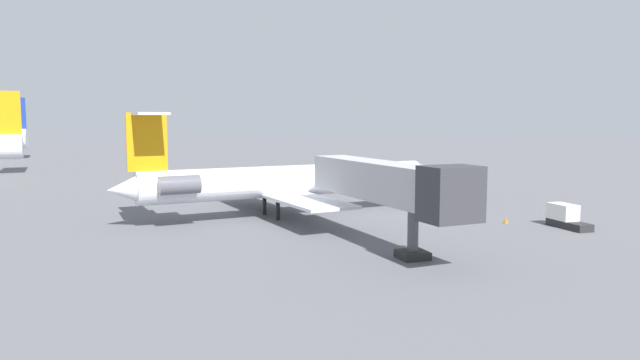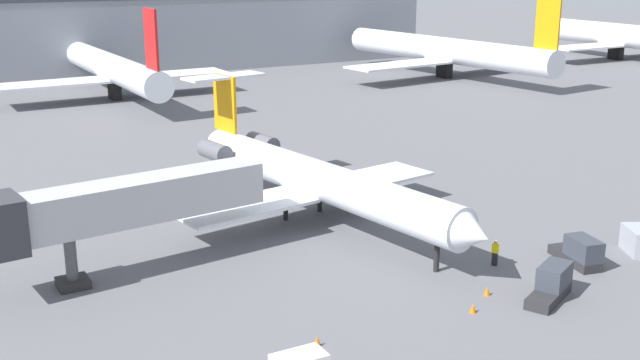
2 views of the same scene
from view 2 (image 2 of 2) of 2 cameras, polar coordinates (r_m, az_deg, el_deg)
name	(u,v)px [view 2 (image 2 of 2)]	position (r m, az deg, el deg)	size (l,w,h in m)	color
ground_plane	(309,215)	(59.27, -0.77, -2.57)	(400.00, 400.00, 0.10)	#5B5B60
regional_jet	(312,177)	(57.15, -0.58, 0.23)	(21.81, 31.59, 9.36)	silver
jet_bridge	(111,206)	(48.16, -14.96, -1.85)	(17.64, 4.82, 6.20)	#ADADB2
ground_crew_marshaller	(495,253)	(50.66, 12.64, -5.18)	(0.42, 0.48, 1.69)	black
baggage_tug_lead	(580,253)	(52.15, 18.39, -5.04)	(2.21, 4.21, 1.90)	#262628
baggage_tug_trailing	(552,284)	(46.87, 16.53, -7.27)	(4.21, 3.00, 1.90)	#262628
traffic_cone_near	(473,308)	(44.20, 11.08, -9.14)	(0.36, 0.36, 0.55)	orange
traffic_cone_mid	(487,291)	(46.47, 12.08, -7.91)	(0.36, 0.36, 0.55)	orange
traffic_cone_far	(317,341)	(39.98, -0.20, -11.65)	(0.36, 0.36, 0.55)	orange
terminal_building	(62,32)	(137.68, -18.25, 10.17)	(128.07, 20.81, 13.35)	gray
parked_airliner_centre	(114,69)	(109.97, -14.80, 7.81)	(31.70, 37.67, 13.09)	silver
parked_airliner_east_mid	(446,51)	(127.60, 9.17, 9.27)	(36.73, 43.37, 13.39)	silver
parked_airliner_east_end	(618,36)	(159.00, 20.90, 9.79)	(31.09, 37.01, 13.69)	white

